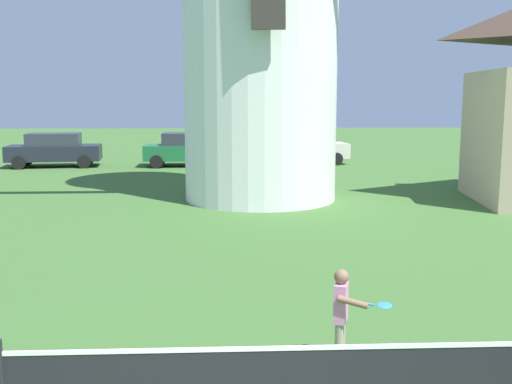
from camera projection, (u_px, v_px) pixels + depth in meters
The scene contains 5 objects.
tennis_net at pixel (266, 378), 5.54m from camera, with size 4.81×0.06×1.10m.
player_far at pixel (343, 311), 7.30m from camera, with size 0.68×0.66×1.19m.
parked_car_black at pixel (54, 149), 28.10m from camera, with size 4.34×2.24×1.56m.
parked_car_green at pixel (186, 149), 28.36m from camera, with size 3.87×1.90×1.56m.
parked_car_cream at pixel (302, 147), 29.31m from camera, with size 4.47×2.26×1.56m.
Camera 1 is at (-0.00, -3.35, 3.22)m, focal length 42.62 mm.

